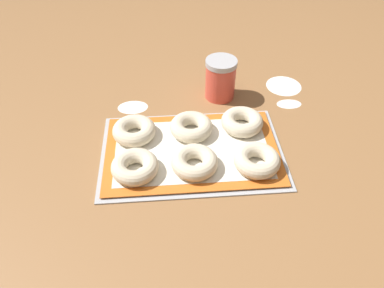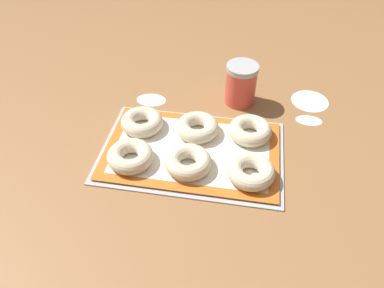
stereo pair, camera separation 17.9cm
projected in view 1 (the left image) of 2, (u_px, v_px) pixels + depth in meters
name	position (u px, v px, depth m)	size (l,w,h in m)	color
ground_plane	(185.00, 150.00, 1.03)	(2.80, 2.80, 0.00)	olive
baking_tray	(192.00, 151.00, 1.02)	(0.49, 0.32, 0.01)	#B2B5BA
baking_mat	(192.00, 150.00, 1.01)	(0.47, 0.30, 0.00)	orange
bagel_front_left	(135.00, 167.00, 0.94)	(0.12, 0.12, 0.04)	beige
bagel_front_center	(195.00, 162.00, 0.95)	(0.12, 0.12, 0.04)	beige
bagel_front_right	(257.00, 160.00, 0.96)	(0.12, 0.12, 0.04)	beige
bagel_back_left	(134.00, 131.00, 1.04)	(0.12, 0.12, 0.04)	beige
bagel_back_center	(191.00, 127.00, 1.05)	(0.12, 0.12, 0.04)	beige
bagel_back_right	(242.00, 122.00, 1.07)	(0.12, 0.12, 0.04)	beige
flour_canister	(220.00, 79.00, 1.17)	(0.10, 0.10, 0.13)	#DB4C3D
flour_patch_near	(133.00, 107.00, 1.17)	(0.09, 0.07, 0.00)	white
flour_patch_far	(284.00, 86.00, 1.25)	(0.12, 0.12, 0.00)	white
flour_patch_side	(289.00, 104.00, 1.18)	(0.08, 0.05, 0.00)	white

